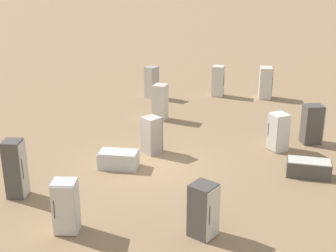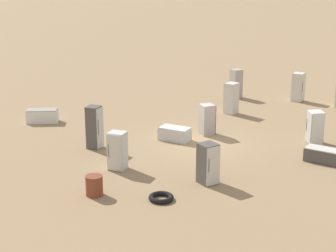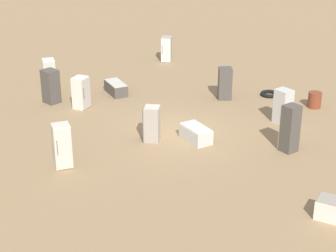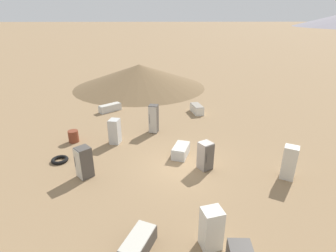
{
  "view_description": "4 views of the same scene",
  "coord_description": "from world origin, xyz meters",
  "px_view_note": "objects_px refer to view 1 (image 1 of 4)",
  "views": [
    {
      "loc": [
        2.58,
        15.75,
        7.4
      ],
      "look_at": [
        -0.74,
        -0.11,
        1.44
      ],
      "focal_mm": 50.0,
      "sensor_mm": 36.0,
      "label": 1
    },
    {
      "loc": [
        -1.63,
        24.77,
        8.37
      ],
      "look_at": [
        1.41,
        0.38,
        0.8
      ],
      "focal_mm": 60.0,
      "sensor_mm": 36.0,
      "label": 2
    },
    {
      "loc": [
        13.37,
        -17.21,
        9.71
      ],
      "look_at": [
        0.86,
        -1.49,
        1.08
      ],
      "focal_mm": 60.0,
      "sensor_mm": 36.0,
      "label": 3
    },
    {
      "loc": [
        -11.96,
        1.49,
        7.29
      ],
      "look_at": [
        1.18,
        0.73,
        1.83
      ],
      "focal_mm": 28.0,
      "sensor_mm": 36.0,
      "label": 4
    }
  ],
  "objects_px": {
    "discarded_fridge_0": "(152,135)",
    "discarded_fridge_15": "(312,124)",
    "discarded_fridge_2": "(16,169)",
    "discarded_fridge_8": "(278,132)",
    "discarded_fridge_3": "(203,210)",
    "discarded_fridge_13": "(309,168)",
    "discarded_fridge_10": "(152,82)",
    "discarded_fridge_4": "(266,83)",
    "discarded_fridge_5": "(160,102)",
    "discarded_fridge_1": "(66,207)",
    "discarded_fridge_14": "(218,81)",
    "discarded_fridge_9": "(118,159)"
  },
  "relations": [
    {
      "from": "discarded_fridge_1",
      "to": "discarded_fridge_2",
      "type": "relative_size",
      "value": 0.81
    },
    {
      "from": "discarded_fridge_15",
      "to": "discarded_fridge_14",
      "type": "bearing_deg",
      "value": -162.16
    },
    {
      "from": "discarded_fridge_0",
      "to": "discarded_fridge_3",
      "type": "height_order",
      "value": "discarded_fridge_3"
    },
    {
      "from": "discarded_fridge_5",
      "to": "discarded_fridge_8",
      "type": "height_order",
      "value": "discarded_fridge_5"
    },
    {
      "from": "discarded_fridge_4",
      "to": "discarded_fridge_8",
      "type": "bearing_deg",
      "value": 0.42
    },
    {
      "from": "discarded_fridge_3",
      "to": "discarded_fridge_5",
      "type": "relative_size",
      "value": 0.93
    },
    {
      "from": "discarded_fridge_0",
      "to": "discarded_fridge_14",
      "type": "height_order",
      "value": "discarded_fridge_14"
    },
    {
      "from": "discarded_fridge_8",
      "to": "discarded_fridge_10",
      "type": "xyz_separation_m",
      "value": [
        3.67,
        -8.25,
        0.1
      ]
    },
    {
      "from": "discarded_fridge_0",
      "to": "discarded_fridge_8",
      "type": "distance_m",
      "value": 5.03
    },
    {
      "from": "discarded_fridge_0",
      "to": "discarded_fridge_2",
      "type": "distance_m",
      "value": 5.54
    },
    {
      "from": "discarded_fridge_4",
      "to": "discarded_fridge_14",
      "type": "xyz_separation_m",
      "value": [
        2.38,
        -0.95,
        -0.02
      ]
    },
    {
      "from": "discarded_fridge_10",
      "to": "discarded_fridge_14",
      "type": "bearing_deg",
      "value": -44.15
    },
    {
      "from": "discarded_fridge_4",
      "to": "discarded_fridge_13",
      "type": "relative_size",
      "value": 1.03
    },
    {
      "from": "discarded_fridge_3",
      "to": "discarded_fridge_8",
      "type": "distance_m",
      "value": 7.0
    },
    {
      "from": "discarded_fridge_2",
      "to": "discarded_fridge_4",
      "type": "relative_size",
      "value": 1.12
    },
    {
      "from": "discarded_fridge_13",
      "to": "discarded_fridge_14",
      "type": "height_order",
      "value": "discarded_fridge_14"
    },
    {
      "from": "discarded_fridge_1",
      "to": "discarded_fridge_10",
      "type": "xyz_separation_m",
      "value": [
        -4.63,
        -12.52,
        0.08
      ]
    },
    {
      "from": "discarded_fridge_4",
      "to": "discarded_fridge_5",
      "type": "relative_size",
      "value": 1.01
    },
    {
      "from": "discarded_fridge_4",
      "to": "discarded_fridge_10",
      "type": "bearing_deg",
      "value": -83.31
    },
    {
      "from": "discarded_fridge_1",
      "to": "discarded_fridge_15",
      "type": "bearing_deg",
      "value": -140.74
    },
    {
      "from": "discarded_fridge_8",
      "to": "discarded_fridge_9",
      "type": "distance_m",
      "value": 6.45
    },
    {
      "from": "discarded_fridge_0",
      "to": "discarded_fridge_15",
      "type": "xyz_separation_m",
      "value": [
        -6.66,
        0.36,
        0.08
      ]
    },
    {
      "from": "discarded_fridge_4",
      "to": "discarded_fridge_10",
      "type": "distance_m",
      "value": 6.19
    },
    {
      "from": "discarded_fridge_0",
      "to": "discarded_fridge_10",
      "type": "bearing_deg",
      "value": 139.91
    },
    {
      "from": "discarded_fridge_10",
      "to": "discarded_fridge_4",
      "type": "bearing_deg",
      "value": -50.45
    },
    {
      "from": "discarded_fridge_3",
      "to": "discarded_fridge_5",
      "type": "distance_m",
      "value": 9.93
    },
    {
      "from": "discarded_fridge_0",
      "to": "discarded_fridge_14",
      "type": "bearing_deg",
      "value": 114.73
    },
    {
      "from": "discarded_fridge_5",
      "to": "discarded_fridge_9",
      "type": "height_order",
      "value": "discarded_fridge_5"
    },
    {
      "from": "discarded_fridge_10",
      "to": "discarded_fridge_13",
      "type": "xyz_separation_m",
      "value": [
        -3.75,
        10.69,
        -0.56
      ]
    },
    {
      "from": "discarded_fridge_3",
      "to": "discarded_fridge_4",
      "type": "distance_m",
      "value": 14.02
    },
    {
      "from": "discarded_fridge_0",
      "to": "discarded_fridge_14",
      "type": "xyz_separation_m",
      "value": [
        -4.96,
        -7.07,
        0.1
      ]
    },
    {
      "from": "discarded_fridge_3",
      "to": "discarded_fridge_1",
      "type": "bearing_deg",
      "value": -55.36
    },
    {
      "from": "discarded_fridge_3",
      "to": "discarded_fridge_9",
      "type": "relative_size",
      "value": 0.98
    },
    {
      "from": "discarded_fridge_9",
      "to": "discarded_fridge_1",
      "type": "bearing_deg",
      "value": -5.19
    },
    {
      "from": "discarded_fridge_1",
      "to": "discarded_fridge_15",
      "type": "height_order",
      "value": "discarded_fridge_15"
    },
    {
      "from": "discarded_fridge_3",
      "to": "discarded_fridge_5",
      "type": "height_order",
      "value": "discarded_fridge_5"
    },
    {
      "from": "discarded_fridge_2",
      "to": "discarded_fridge_10",
      "type": "height_order",
      "value": "discarded_fridge_2"
    },
    {
      "from": "discarded_fridge_8",
      "to": "discarded_fridge_15",
      "type": "relative_size",
      "value": 0.93
    },
    {
      "from": "discarded_fridge_8",
      "to": "discarded_fridge_3",
      "type": "bearing_deg",
      "value": 126.06
    },
    {
      "from": "discarded_fridge_14",
      "to": "discarded_fridge_1",
      "type": "bearing_deg",
      "value": -8.5
    },
    {
      "from": "discarded_fridge_13",
      "to": "discarded_fridge_2",
      "type": "bearing_deg",
      "value": -68.21
    },
    {
      "from": "discarded_fridge_13",
      "to": "discarded_fridge_15",
      "type": "bearing_deg",
      "value": 175.89
    },
    {
      "from": "discarded_fridge_0",
      "to": "discarded_fridge_8",
      "type": "relative_size",
      "value": 0.97
    },
    {
      "from": "discarded_fridge_2",
      "to": "discarded_fridge_4",
      "type": "xyz_separation_m",
      "value": [
        -12.22,
        -8.74,
        -0.11
      ]
    },
    {
      "from": "discarded_fridge_15",
      "to": "discarded_fridge_1",
      "type": "bearing_deg",
      "value": -59.93
    },
    {
      "from": "discarded_fridge_13",
      "to": "discarded_fridge_14",
      "type": "xyz_separation_m",
      "value": [
        0.1,
        -10.28,
        0.54
      ]
    },
    {
      "from": "discarded_fridge_15",
      "to": "discarded_fridge_10",
      "type": "bearing_deg",
      "value": -140.7
    },
    {
      "from": "discarded_fridge_3",
      "to": "discarded_fridge_8",
      "type": "xyz_separation_m",
      "value": [
        -4.6,
        -5.28,
        -0.02
      ]
    },
    {
      "from": "discarded_fridge_13",
      "to": "discarded_fridge_0",
      "type": "bearing_deg",
      "value": -97.18
    },
    {
      "from": "discarded_fridge_10",
      "to": "discarded_fridge_13",
      "type": "distance_m",
      "value": 11.35
    }
  ]
}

